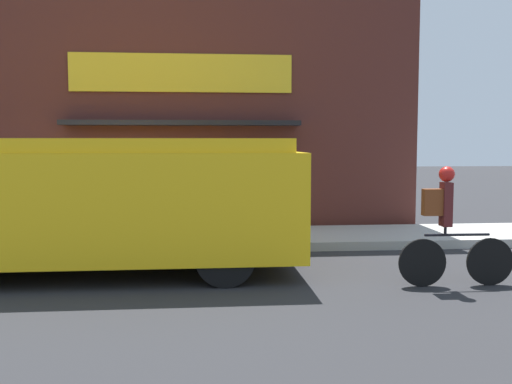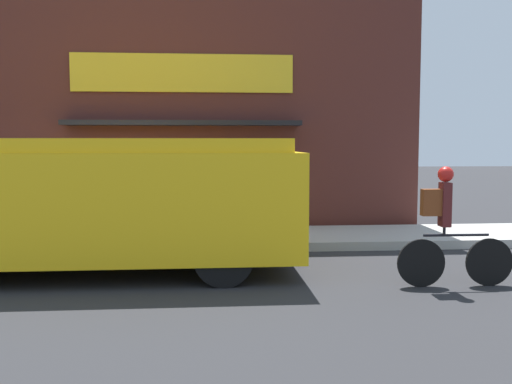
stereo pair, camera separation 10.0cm
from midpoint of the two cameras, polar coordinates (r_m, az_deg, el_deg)
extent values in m
plane|color=#2B2B2D|center=(10.76, -14.47, -5.87)|extent=(70.00, 70.00, 0.00)
cube|color=#ADAAA3|center=(11.79, -13.67, -4.52)|extent=(28.00, 2.14, 0.16)
cube|color=#4C231E|center=(13.03, -13.08, 9.19)|extent=(12.86, 0.18, 5.98)
cube|color=gold|center=(12.86, -7.31, 11.19)|extent=(4.64, 0.05, 0.80)
cube|color=black|center=(12.48, -7.30, 6.54)|extent=(4.87, 0.65, 0.10)
cube|color=yellow|center=(9.14, -10.79, -1.02)|extent=(4.59, 2.36, 1.53)
cube|color=yellow|center=(9.09, -10.88, 4.40)|extent=(4.22, 2.17, 0.20)
cube|color=red|center=(10.72, -16.83, 0.13)|extent=(0.02, 0.44, 0.44)
cylinder|color=black|center=(10.20, -3.76, -3.97)|extent=(0.82, 0.26, 0.82)
cylinder|color=black|center=(8.19, -3.31, -6.16)|extent=(0.82, 0.26, 0.82)
cylinder|color=black|center=(8.84, 21.08, -6.21)|extent=(0.66, 0.05, 0.66)
cylinder|color=black|center=(8.48, 15.23, -6.52)|extent=(0.66, 0.05, 0.66)
cylinder|color=black|center=(8.58, 18.28, -3.89)|extent=(0.90, 0.05, 0.04)
cylinder|color=black|center=(8.51, 17.26, -3.53)|extent=(0.04, 0.04, 0.12)
cube|color=#561E1E|center=(8.47, 17.32, -1.13)|extent=(0.12, 0.20, 0.60)
sphere|color=red|center=(8.44, 17.39, 1.64)|extent=(0.21, 0.21, 0.21)
cube|color=brown|center=(8.40, 16.12, -0.94)|extent=(0.26, 0.15, 0.36)
cylinder|color=#2D5138|center=(12.27, -14.99, -1.96)|extent=(0.46, 0.46, 0.78)
cylinder|color=black|center=(12.23, -15.04, -0.06)|extent=(0.47, 0.47, 0.04)
camera|label=1|loc=(0.05, -90.28, -0.02)|focal=42.00mm
camera|label=2|loc=(0.05, 89.72, 0.02)|focal=42.00mm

